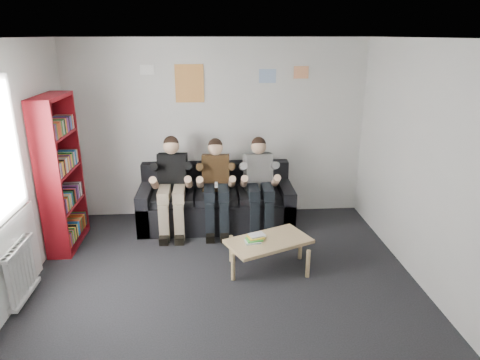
% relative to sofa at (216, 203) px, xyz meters
% --- Properties ---
extents(room_shell, '(5.00, 5.00, 5.00)m').
position_rel_sofa_xyz_m(room_shell, '(0.05, -2.07, 1.04)').
color(room_shell, black).
rests_on(room_shell, ground).
extents(sofa, '(2.25, 0.92, 0.87)m').
position_rel_sofa_xyz_m(sofa, '(0.00, 0.00, 0.00)').
color(sofa, black).
rests_on(sofa, ground).
extents(bookshelf, '(0.30, 0.91, 2.03)m').
position_rel_sofa_xyz_m(bookshelf, '(-2.02, -0.55, 0.70)').
color(bookshelf, maroon).
rests_on(bookshelf, ground).
extents(coffee_table, '(0.98, 0.54, 0.39)m').
position_rel_sofa_xyz_m(coffee_table, '(0.61, -1.41, 0.03)').
color(coffee_table, tan).
rests_on(coffee_table, ground).
extents(game_cases, '(0.24, 0.22, 0.06)m').
position_rel_sofa_xyz_m(game_cases, '(0.44, -1.41, 0.11)').
color(game_cases, silver).
rests_on(game_cases, coffee_table).
extents(person_left, '(0.42, 0.89, 1.37)m').
position_rel_sofa_xyz_m(person_left, '(-0.63, -0.20, 0.37)').
color(person_left, black).
rests_on(person_left, sofa).
extents(person_middle, '(0.40, 0.85, 1.33)m').
position_rel_sofa_xyz_m(person_middle, '(-0.00, -0.20, 0.35)').
color(person_middle, '#4F341A').
rests_on(person_middle, sofa).
extents(person_right, '(0.40, 0.86, 1.33)m').
position_rel_sofa_xyz_m(person_right, '(0.63, -0.20, 0.35)').
color(person_right, white).
rests_on(person_right, sofa).
extents(radiator, '(0.10, 0.64, 0.60)m').
position_rel_sofa_xyz_m(radiator, '(-2.10, -1.87, 0.04)').
color(radiator, silver).
rests_on(radiator, ground).
extents(window, '(0.05, 1.30, 2.36)m').
position_rel_sofa_xyz_m(window, '(-2.18, -1.87, 0.72)').
color(window, white).
rests_on(window, room_shell).
extents(poster_large, '(0.42, 0.01, 0.55)m').
position_rel_sofa_xyz_m(poster_large, '(-0.35, 0.41, 1.74)').
color(poster_large, gold).
rests_on(poster_large, room_shell).
extents(poster_blue, '(0.25, 0.01, 0.20)m').
position_rel_sofa_xyz_m(poster_blue, '(0.80, 0.41, 1.84)').
color(poster_blue, '#3875BF').
rests_on(poster_blue, room_shell).
extents(poster_pink, '(0.22, 0.01, 0.18)m').
position_rel_sofa_xyz_m(poster_pink, '(1.30, 0.41, 1.89)').
color(poster_pink, '#C23C6E').
rests_on(poster_pink, room_shell).
extents(poster_sign, '(0.20, 0.01, 0.14)m').
position_rel_sofa_xyz_m(poster_sign, '(-0.95, 0.41, 1.94)').
color(poster_sign, white).
rests_on(poster_sign, room_shell).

